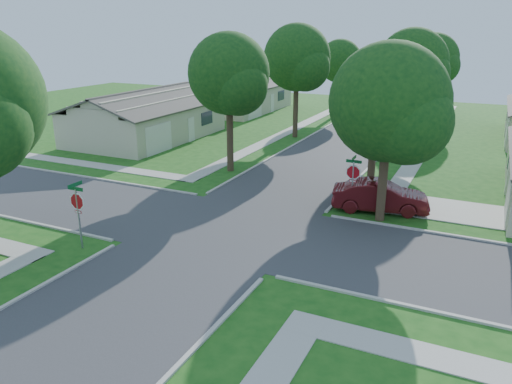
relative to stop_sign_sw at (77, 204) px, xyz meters
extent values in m
plane|color=#184F15|center=(4.70, 4.70, -2.03)|extent=(100.00, 100.00, 0.00)
cube|color=#333335|center=(4.70, 4.70, -2.03)|extent=(7.00, 100.00, 0.02)
cube|color=#9E9B91|center=(10.80, 30.70, -2.01)|extent=(1.20, 40.00, 0.04)
cube|color=#9E9B91|center=(-1.40, 30.70, -2.01)|extent=(1.20, 40.00, 0.04)
cube|color=#9E9B91|center=(12.60, 11.80, -2.01)|extent=(8.80, 3.60, 0.05)
cube|color=gray|center=(0.00, 0.00, -0.68)|extent=(0.06, 0.06, 2.70)
cylinder|color=white|center=(0.00, 0.00, 0.12)|extent=(1.05, 0.02, 1.05)
cylinder|color=#AA0B14|center=(0.00, 0.00, 0.12)|extent=(0.90, 0.03, 0.90)
cube|color=#AA0B14|center=(0.00, 0.00, -0.35)|extent=(0.34, 0.03, 0.12)
cube|color=white|center=(0.00, 0.00, -0.35)|extent=(0.30, 0.03, 0.08)
cube|color=#0C5426|center=(0.00, 0.00, 0.69)|extent=(0.80, 0.02, 0.16)
cube|color=#0C5426|center=(0.00, 0.00, 0.87)|extent=(0.02, 0.80, 0.16)
cube|color=gray|center=(9.40, 9.40, -0.68)|extent=(0.06, 0.06, 2.70)
cylinder|color=white|center=(9.40, 9.40, 0.12)|extent=(1.05, 0.02, 1.05)
cylinder|color=#AA0B14|center=(9.40, 9.40, 0.12)|extent=(0.90, 0.03, 0.90)
cube|color=#AA0B14|center=(9.40, 9.40, -0.35)|extent=(0.34, 0.03, 0.12)
cube|color=white|center=(9.40, 9.40, -0.35)|extent=(0.30, 0.03, 0.08)
cube|color=#0C5426|center=(9.40, 9.40, 0.69)|extent=(0.80, 0.02, 0.16)
cube|color=#0C5426|center=(9.40, 9.40, 0.87)|extent=(0.02, 0.80, 0.16)
cylinder|color=#38281C|center=(9.40, 13.70, -0.05)|extent=(0.44, 0.44, 3.95)
sphere|color=#0E3812|center=(9.40, 13.70, 3.85)|extent=(4.80, 4.80, 4.80)
sphere|color=#0E3812|center=(10.24, 13.22, 3.25)|extent=(3.46, 3.46, 3.46)
sphere|color=#0E3812|center=(8.68, 14.30, 3.37)|extent=(3.26, 3.26, 3.26)
cylinder|color=#38281C|center=(9.40, 25.70, 0.12)|extent=(0.44, 0.44, 4.30)
sphere|color=#0E3812|center=(9.40, 25.70, 4.48)|extent=(5.40, 5.40, 5.40)
sphere|color=#0E3812|center=(10.35, 25.16, 3.81)|extent=(3.89, 3.89, 3.89)
sphere|color=#0E3812|center=(8.59, 26.38, 3.94)|extent=(3.67, 3.67, 3.67)
cylinder|color=#38281C|center=(9.40, 38.70, 0.07)|extent=(0.44, 0.44, 4.20)
sphere|color=#0E3812|center=(9.40, 38.70, 4.19)|extent=(5.00, 5.00, 5.00)
sphere|color=#0E3812|center=(10.28, 38.20, 3.57)|extent=(3.60, 3.60, 3.60)
sphere|color=#0E3812|center=(8.65, 39.33, 3.69)|extent=(3.40, 3.40, 3.40)
cylinder|color=#38281C|center=(0.00, 13.70, 0.09)|extent=(0.44, 0.44, 4.25)
sphere|color=#0E3812|center=(0.00, 13.70, 4.34)|extent=(5.20, 5.20, 5.20)
sphere|color=#0E3812|center=(0.91, 13.18, 3.69)|extent=(3.74, 3.74, 3.74)
sphere|color=#0E3812|center=(-0.78, 14.35, 3.82)|extent=(3.54, 3.54, 3.54)
cylinder|color=#38281C|center=(0.00, 25.70, 0.19)|extent=(0.44, 0.44, 4.44)
sphere|color=#0E3812|center=(0.00, 25.70, 4.73)|extent=(5.60, 5.60, 5.60)
sphere|color=#0E3812|center=(0.98, 25.14, 4.03)|extent=(4.03, 4.03, 4.03)
sphere|color=#0E3812|center=(-0.84, 26.40, 4.17)|extent=(3.81, 3.81, 3.81)
cylinder|color=#38281C|center=(0.00, 38.70, -0.08)|extent=(0.44, 0.44, 3.90)
sphere|color=#0E3812|center=(0.00, 38.70, 3.70)|extent=(4.60, 4.60, 4.60)
sphere|color=#0E3812|center=(0.80, 38.24, 3.13)|extent=(3.31, 3.31, 3.31)
sphere|color=#0E3812|center=(-0.69, 39.28, 3.24)|extent=(3.13, 3.13, 3.13)
cylinder|color=#38281C|center=(11.00, 8.90, -0.26)|extent=(0.44, 0.44, 3.54)
sphere|color=#0E3812|center=(11.00, 8.90, 3.83)|extent=(5.60, 5.60, 5.60)
sphere|color=#0E3812|center=(11.98, 8.34, 3.13)|extent=(4.03, 4.03, 4.03)
sphere|color=#0E3812|center=(10.16, 9.60, 3.27)|extent=(3.81, 3.81, 3.81)
cube|color=silver|center=(16.67, 11.80, -0.93)|extent=(0.06, 3.20, 2.20)
cube|color=silver|center=(16.67, 16.35, -1.03)|extent=(0.06, 0.90, 2.00)
cube|color=#1E2633|center=(16.67, 18.95, -0.48)|extent=(0.06, 1.80, 1.10)
cube|color=silver|center=(16.67, 29.80, -0.93)|extent=(0.06, 3.20, 2.20)
cube|color=silver|center=(16.67, 34.35, -1.03)|extent=(0.06, 0.90, 2.00)
cube|color=#1E2633|center=(16.67, 36.95, -0.48)|extent=(0.06, 1.80, 1.10)
cube|color=#B2AA8C|center=(-11.30, 19.70, -0.63)|extent=(8.00, 13.00, 2.80)
cube|color=#4D4842|center=(-9.30, 19.70, 1.42)|extent=(4.42, 13.60, 1.56)
cube|color=#4D4842|center=(-13.30, 19.70, 1.42)|extent=(4.42, 13.60, 1.56)
cube|color=silver|center=(-7.27, 15.80, -0.93)|extent=(0.06, 3.20, 2.20)
cube|color=silver|center=(-7.27, 20.35, -1.03)|extent=(0.06, 0.90, 2.00)
cube|color=#1E2633|center=(-7.27, 22.95, -0.48)|extent=(0.06, 1.80, 1.10)
cube|color=#B2AA8C|center=(-11.30, 36.70, -0.63)|extent=(8.00, 13.00, 2.80)
cube|color=#4D4842|center=(-9.30, 36.70, 1.42)|extent=(4.42, 13.60, 1.56)
cube|color=#4D4842|center=(-13.30, 36.70, 1.42)|extent=(4.42, 13.60, 1.56)
cube|color=silver|center=(-7.27, 32.80, -0.93)|extent=(0.06, 3.20, 2.20)
cube|color=silver|center=(-7.27, 37.35, -1.03)|extent=(0.06, 0.90, 2.00)
cube|color=#1E2633|center=(-7.27, 39.95, -0.48)|extent=(0.06, 1.80, 1.10)
imported|color=#521114|center=(10.70, 10.20, -1.23)|extent=(5.13, 2.70, 1.61)
imported|color=black|center=(5.90, 29.81, -1.35)|extent=(1.79, 4.06, 1.36)
imported|color=black|center=(3.50, 40.68, -1.40)|extent=(1.82, 4.38, 1.27)
camera|label=1|loc=(15.35, -14.72, 7.12)|focal=35.00mm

